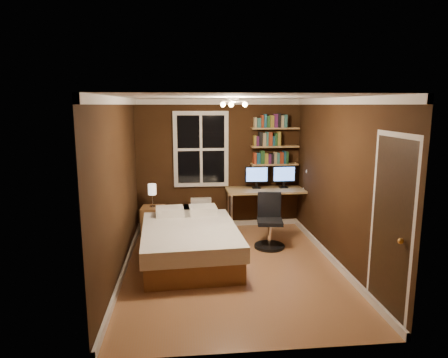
{
  "coord_description": "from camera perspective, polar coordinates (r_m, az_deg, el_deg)",
  "views": [
    {
      "loc": [
        -0.68,
        -5.6,
        2.4
      ],
      "look_at": [
        -0.07,
        0.45,
        1.26
      ],
      "focal_mm": 32.0,
      "sensor_mm": 36.0,
      "label": 1
    }
  ],
  "objects": [
    {
      "name": "wall_left",
      "position": [
        5.79,
        -14.8,
        -1.21
      ],
      "size": [
        0.04,
        4.2,
        2.5
      ],
      "primitive_type": "cube",
      "color": "black",
      "rests_on": "ground"
    },
    {
      "name": "desk_lamp",
      "position": [
        7.72,
        11.78,
        0.1
      ],
      "size": [
        0.14,
        0.32,
        0.44
      ],
      "primitive_type": null,
      "color": "silver",
      "rests_on": "desk"
    },
    {
      "name": "monitor_right",
      "position": [
        7.82,
        8.56,
        0.31
      ],
      "size": [
        0.46,
        0.12,
        0.43
      ],
      "primitive_type": null,
      "color": "black",
      "rests_on": "desk"
    },
    {
      "name": "books_row_middle",
      "position": [
        7.81,
        7.29,
        5.59
      ],
      "size": [
        0.54,
        0.16,
        0.23
      ],
      "primitive_type": null,
      "color": "navy",
      "rests_on": "bookshelf_middle"
    },
    {
      "name": "bookshelf_upper",
      "position": [
        7.8,
        7.33,
        7.2
      ],
      "size": [
        0.92,
        0.22,
        0.03
      ],
      "primitive_type": "cube",
      "color": "#A2804E",
      "rests_on": "wall_back"
    },
    {
      "name": "wall_right",
      "position": [
        6.16,
        16.07,
        -0.58
      ],
      "size": [
        0.04,
        4.2,
        2.5
      ],
      "primitive_type": "cube",
      "color": "black",
      "rests_on": "ground"
    },
    {
      "name": "ceiling_fixture",
      "position": [
        5.55,
        1.29,
        10.6
      ],
      "size": [
        0.44,
        0.44,
        0.18
      ],
      "primitive_type": null,
      "color": "beige",
      "rests_on": "ceiling"
    },
    {
      "name": "books_row_upper",
      "position": [
        7.79,
        7.35,
        8.15
      ],
      "size": [
        0.6,
        0.16,
        0.23
      ],
      "primitive_type": null,
      "color": "#224F24",
      "rests_on": "bookshelf_upper"
    },
    {
      "name": "bookshelf_middle",
      "position": [
        7.83,
        7.27,
        4.64
      ],
      "size": [
        0.92,
        0.22,
        0.03
      ],
      "primitive_type": "cube",
      "color": "#A2804E",
      "rests_on": "wall_back"
    },
    {
      "name": "books_row_lower",
      "position": [
        7.85,
        7.23,
        3.04
      ],
      "size": [
        0.66,
        0.16,
        0.23
      ],
      "primitive_type": null,
      "color": "maroon",
      "rests_on": "bookshelf_lower"
    },
    {
      "name": "door_knob",
      "position": [
        4.59,
        23.94,
        -8.12
      ],
      "size": [
        0.06,
        0.06,
        0.06
      ],
      "primitive_type": "sphere",
      "color": "gold",
      "rests_on": "door"
    },
    {
      "name": "monitor_left",
      "position": [
        7.7,
        4.69,
        0.24
      ],
      "size": [
        0.46,
        0.12,
        0.43
      ],
      "primitive_type": null,
      "color": "black",
      "rests_on": "desk"
    },
    {
      "name": "floor",
      "position": [
        6.13,
        1.08,
        -12.44
      ],
      "size": [
        4.2,
        4.2,
        0.0
      ],
      "primitive_type": "plane",
      "color": "#98643D",
      "rests_on": "ground"
    },
    {
      "name": "radiator",
      "position": [
        7.88,
        -3.29,
        -4.87
      ],
      "size": [
        0.4,
        0.14,
        0.6
      ],
      "primitive_type": "cube",
      "color": "silver",
      "rests_on": "ground"
    },
    {
      "name": "door",
      "position": [
        4.85,
        22.63,
        -6.72
      ],
      "size": [
        0.03,
        0.82,
        2.05
      ],
      "primitive_type": null,
      "color": "black",
      "rests_on": "ground"
    },
    {
      "name": "bed",
      "position": [
        6.29,
        -4.89,
        -9.06
      ],
      "size": [
        1.56,
        2.08,
        0.68
      ],
      "rotation": [
        0.0,
        0.0,
        0.06
      ],
      "color": "brown",
      "rests_on": "ground"
    },
    {
      "name": "ceiling",
      "position": [
        5.65,
        1.17,
        11.61
      ],
      "size": [
        3.2,
        4.2,
        0.02
      ],
      "primitive_type": "cube",
      "color": "white",
      "rests_on": "wall_back"
    },
    {
      "name": "nightstand",
      "position": [
        7.64,
        -10.09,
        -5.84
      ],
      "size": [
        0.45,
        0.45,
        0.52
      ],
      "primitive_type": "cube",
      "rotation": [
        0.0,
        0.0,
        -0.07
      ],
      "color": "brown",
      "rests_on": "ground"
    },
    {
      "name": "bookshelf_lower",
      "position": [
        7.87,
        7.21,
        2.11
      ],
      "size": [
        0.92,
        0.22,
        0.03
      ],
      "primitive_type": "cube",
      "color": "#A2804E",
      "rests_on": "wall_back"
    },
    {
      "name": "desk",
      "position": [
        7.73,
        6.66,
        -1.85
      ],
      "size": [
        1.69,
        0.63,
        0.8
      ],
      "color": "#A2804E",
      "rests_on": "ground"
    },
    {
      "name": "wall_back",
      "position": [
        7.82,
        -0.73,
        2.13
      ],
      "size": [
        3.2,
        0.04,
        2.5
      ],
      "primitive_type": "cube",
      "color": "black",
      "rests_on": "ground"
    },
    {
      "name": "window",
      "position": [
        7.72,
        -3.31,
        4.26
      ],
      "size": [
        1.06,
        0.06,
        1.46
      ],
      "primitive_type": "cube",
      "color": "silver",
      "rests_on": "wall_back"
    },
    {
      "name": "office_chair",
      "position": [
        6.87,
        6.51,
        -6.88
      ],
      "size": [
        0.51,
        0.51,
        0.93
      ],
      "rotation": [
        0.0,
        0.0,
        -0.13
      ],
      "color": "black",
      "rests_on": "ground"
    },
    {
      "name": "bedside_lamp",
      "position": [
        7.52,
        -10.2,
        -2.33
      ],
      "size": [
        0.15,
        0.15,
        0.44
      ],
      "primitive_type": null,
      "color": "silver",
      "rests_on": "nightstand"
    }
  ]
}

